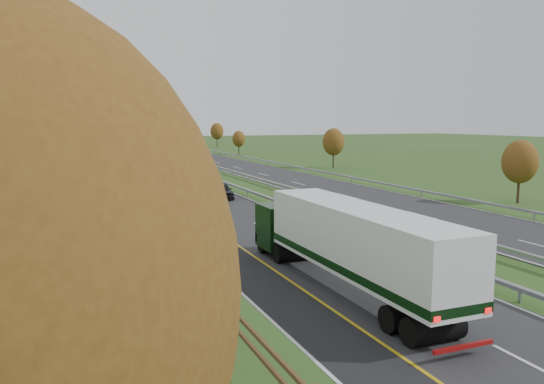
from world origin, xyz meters
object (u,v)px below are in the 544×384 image
(road_tanker, at_px, (113,148))
(car_small_far, at_px, (111,149))
(box_lorry, at_px, (345,242))
(car_dark_near, at_px, (221,191))
(car_silver_mid, at_px, (136,169))
(car_oncoming, at_px, (205,153))

(road_tanker, distance_m, car_small_far, 17.28)
(box_lorry, bearing_deg, car_dark_near, 83.88)
(box_lorry, relative_size, car_small_far, 2.92)
(road_tanker, xyz_separation_m, car_silver_mid, (-0.61, -39.12, -1.12))
(car_small_far, distance_m, car_oncoming, 29.68)
(car_dark_near, bearing_deg, car_oncoming, 80.83)
(car_small_far, xyz_separation_m, car_oncoming, (17.46, -23.99, -0.13))
(car_silver_mid, distance_m, car_small_far, 56.35)
(road_tanker, xyz_separation_m, car_dark_near, (3.69, -68.53, -1.04))
(car_oncoming, bearing_deg, car_silver_mid, 65.82)
(road_tanker, xyz_separation_m, car_small_far, (1.11, 17.21, -1.01))
(box_lorry, xyz_separation_m, road_tanker, (-0.45, 98.77, -0.47))
(road_tanker, bearing_deg, car_silver_mid, -90.90)
(car_silver_mid, height_order, car_oncoming, car_silver_mid)
(box_lorry, distance_m, car_silver_mid, 59.69)
(car_small_far, bearing_deg, car_oncoming, -49.05)
(box_lorry, distance_m, car_small_far, 116.00)
(car_dark_near, bearing_deg, car_small_far, 96.10)
(car_oncoming, bearing_deg, road_tanker, -13.56)
(box_lorry, relative_size, car_silver_mid, 3.84)
(car_silver_mid, distance_m, car_oncoming, 37.60)
(road_tanker, relative_size, car_silver_mid, 2.65)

